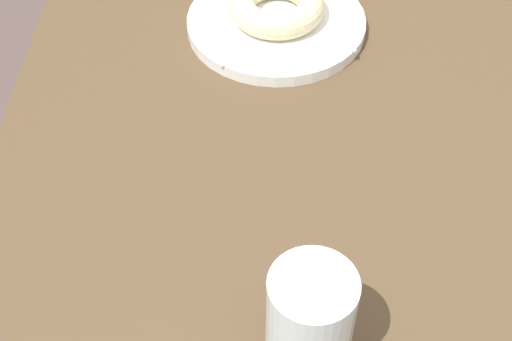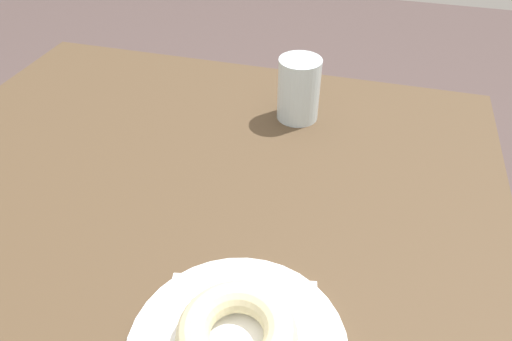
{
  "view_description": "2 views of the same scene",
  "coord_description": "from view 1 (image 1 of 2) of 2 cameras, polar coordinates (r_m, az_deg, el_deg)",
  "views": [
    {
      "loc": [
        0.16,
        0.54,
        1.29
      ],
      "look_at": [
        0.17,
        0.04,
        0.74
      ],
      "focal_mm": 52.1,
      "sensor_mm": 36.0,
      "label": 1
    },
    {
      "loc": [
        0.24,
        -0.46,
        1.16
      ],
      "look_at": [
        0.1,
        0.04,
        0.74
      ],
      "focal_mm": 32.71,
      "sensor_mm": 36.0,
      "label": 2
    }
  ],
  "objects": [
    {
      "name": "napkin_sugar_ring",
      "position": [
        0.94,
        1.57,
        11.68
      ],
      "size": [
        0.19,
        0.19,
        0.0
      ],
      "primitive_type": "cube",
      "rotation": [
        0.0,
        0.0,
        0.2
      ],
      "color": "white",
      "rests_on": "plate_sugar_ring"
    },
    {
      "name": "water_glass",
      "position": [
        0.61,
        4.16,
        -11.44
      ],
      "size": [
        0.07,
        0.07,
        0.11
      ],
      "primitive_type": "cylinder",
      "color": "silver",
      "rests_on": "table"
    },
    {
      "name": "table",
      "position": [
        0.87,
        11.38,
        -3.15
      ],
      "size": [
        0.91,
        0.79,
        0.71
      ],
      "color": "#4D3B27",
      "rests_on": "ground_plane"
    },
    {
      "name": "donut_sugar_ring",
      "position": [
        0.93,
        1.6,
        12.58
      ],
      "size": [
        0.12,
        0.12,
        0.03
      ],
      "primitive_type": "torus",
      "color": "beige",
      "rests_on": "napkin_sugar_ring"
    },
    {
      "name": "plate_sugar_ring",
      "position": [
        0.95,
        1.56,
        11.23
      ],
      "size": [
        0.22,
        0.22,
        0.02
      ],
      "primitive_type": "cylinder",
      "color": "white",
      "rests_on": "table"
    }
  ]
}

